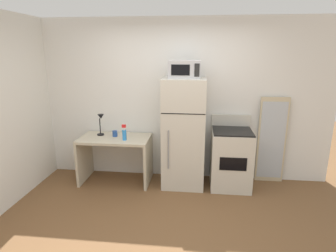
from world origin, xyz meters
name	(u,v)px	position (x,y,z in m)	size (l,w,h in m)	color
ground_plane	(162,234)	(0.00, 0.00, 0.00)	(12.00, 12.00, 0.00)	brown
wall_back_white	(175,100)	(0.00, 1.70, 1.30)	(5.00, 0.10, 2.60)	white
desk	(116,151)	(-0.93, 1.31, 0.52)	(1.11, 0.63, 0.75)	beige
desk_lamp	(101,121)	(-1.18, 1.40, 0.99)	(0.14, 0.12, 0.35)	black
spray_bottle	(124,134)	(-0.74, 1.20, 0.85)	(0.06, 0.06, 0.25)	#2D8CEA
coffee_mug	(115,134)	(-0.94, 1.37, 0.80)	(0.08, 0.08, 0.10)	#264C99
refrigerator	(184,133)	(0.17, 1.33, 0.85)	(0.65, 0.62, 1.70)	beige
microwave	(185,69)	(0.17, 1.31, 1.83)	(0.46, 0.35, 0.26)	#B7B7BC
oven_range	(231,158)	(0.91, 1.33, 0.47)	(0.61, 0.61, 1.10)	beige
leaning_mirror	(272,140)	(1.57, 1.59, 0.70)	(0.44, 0.03, 1.40)	#C6B793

